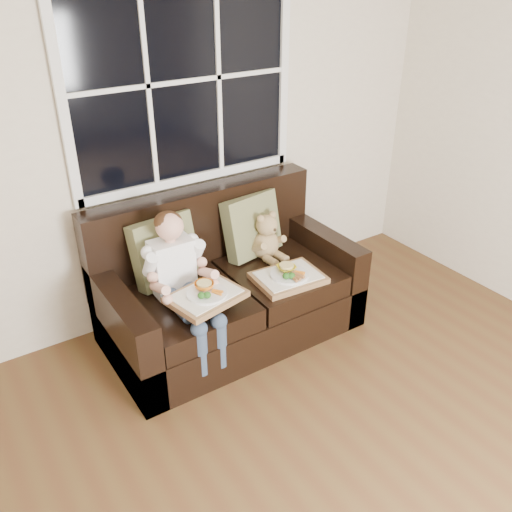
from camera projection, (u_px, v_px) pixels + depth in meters
room_walls at (505, 255)px, 1.56m from camera, size 4.52×5.02×2.71m
window_back at (183, 81)px, 3.45m from camera, size 1.62×0.04×1.37m
loveseat at (226, 291)px, 3.76m from camera, size 1.70×0.92×0.96m
pillow_left at (164, 250)px, 3.52m from camera, size 0.47×0.28×0.45m
pillow_right at (252, 226)px, 3.85m from camera, size 0.46×0.27×0.45m
child at (179, 273)px, 3.32m from camera, size 0.38×0.60×0.87m
teddy_bear at (267, 239)px, 3.83m from camera, size 0.22×0.27×0.36m
tray_left at (206, 295)px, 3.23m from camera, size 0.48×0.41×0.10m
tray_right at (288, 276)px, 3.60m from camera, size 0.47×0.37×0.10m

